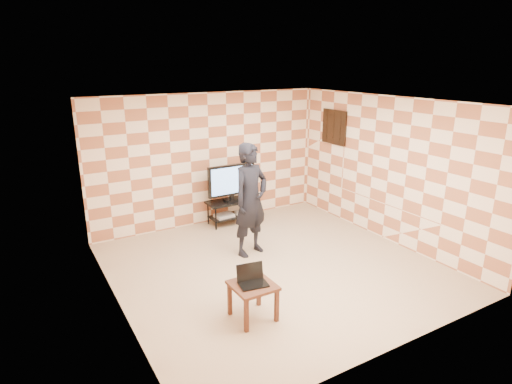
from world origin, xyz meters
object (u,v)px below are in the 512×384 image
Objects in this scene: tv at (232,181)px; person at (251,200)px; side_table at (253,290)px; tv_stand at (232,206)px.

person is (-0.39, -1.48, 0.07)m from tv.
side_table is (-1.37, -3.26, -0.51)m from tv.
tv_stand is 1.66m from person.
tv_stand is at bearing 67.17° from side_table.
tv is 1.93× the size of side_table.
person is at bearing -104.75° from tv.
person is at bearing 61.05° from side_table.
side_table is 2.11m from person.
person is (-0.39, -1.48, 0.63)m from tv_stand.
side_table is at bearing -112.83° from tv_stand.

